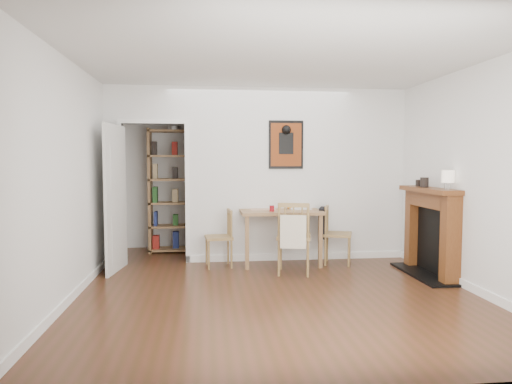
{
  "coord_description": "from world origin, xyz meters",
  "views": [
    {
      "loc": [
        -0.8,
        -5.42,
        1.52
      ],
      "look_at": [
        -0.13,
        0.6,
        1.1
      ],
      "focal_mm": 32.0,
      "sensor_mm": 36.0,
      "label": 1
    }
  ],
  "objects": [
    {
      "name": "chair_left",
      "position": [
        -0.62,
        1.03,
        0.41
      ],
      "size": [
        0.45,
        0.45,
        0.82
      ],
      "color": "#9F794A",
      "rests_on": "ground"
    },
    {
      "name": "chair_front",
      "position": [
        0.37,
        0.52,
        0.49
      ],
      "size": [
        0.58,
        0.63,
        0.97
      ],
      "color": "#9F794A",
      "rests_on": "ground"
    },
    {
      "name": "placemat",
      "position": [
        0.04,
        1.21,
        0.8
      ],
      "size": [
        0.37,
        0.28,
        0.0
      ],
      "primitive_type": "cube",
      "rotation": [
        0.0,
        0.0,
        -0.02
      ],
      "color": "beige",
      "rests_on": "dining_table"
    },
    {
      "name": "red_glass",
      "position": [
        0.13,
        0.93,
        0.84
      ],
      "size": [
        0.07,
        0.07,
        0.09
      ],
      "primitive_type": "cylinder",
      "color": "maroon",
      "rests_on": "dining_table"
    },
    {
      "name": "ceramic_jar_b",
      "position": [
        2.11,
        0.55,
        1.21
      ],
      "size": [
        0.07,
        0.07,
        0.09
      ],
      "primitive_type": "cylinder",
      "color": "black",
      "rests_on": "fireplace"
    },
    {
      "name": "ground",
      "position": [
        0.0,
        0.0,
        0.0
      ],
      "size": [
        5.2,
        5.2,
        0.0
      ],
      "primitive_type": "plane",
      "color": "#4D2819",
      "rests_on": "ground"
    },
    {
      "name": "orange_fruit",
      "position": [
        0.44,
        1.26,
        0.84
      ],
      "size": [
        0.08,
        0.08,
        0.08
      ],
      "primitive_type": "sphere",
      "color": "orange",
      "rests_on": "dining_table"
    },
    {
      "name": "notebook",
      "position": [
        0.59,
        1.18,
        0.8
      ],
      "size": [
        0.31,
        0.24,
        0.02
      ],
      "primitive_type": "cube",
      "rotation": [
        0.0,
        0.0,
        0.05
      ],
      "color": "silver",
      "rests_on": "dining_table"
    },
    {
      "name": "ceramic_jar_a",
      "position": [
        2.08,
        0.31,
        1.23
      ],
      "size": [
        0.11,
        0.11,
        0.13
      ],
      "primitive_type": "cylinder",
      "color": "black",
      "rests_on": "fireplace"
    },
    {
      "name": "mantel_lamp",
      "position": [
        2.14,
        -0.15,
        1.31
      ],
      "size": [
        0.15,
        0.15,
        0.24
      ],
      "color": "silver",
      "rests_on": "fireplace"
    },
    {
      "name": "room_shell",
      "position": [
        0.1,
        1.34,
        1.3
      ],
      "size": [
        5.2,
        5.2,
        5.2
      ],
      "color": "silver",
      "rests_on": "ground"
    },
    {
      "name": "fireplace",
      "position": [
        2.16,
        0.25,
        0.62
      ],
      "size": [
        0.45,
        1.25,
        1.16
      ],
      "color": "brown",
      "rests_on": "ground"
    },
    {
      "name": "dining_table",
      "position": [
        0.28,
        1.1,
        0.7
      ],
      "size": [
        1.16,
        0.74,
        0.79
      ],
      "color": "#9D7749",
      "rests_on": "ground"
    },
    {
      "name": "chair_right",
      "position": [
        1.1,
        1.01,
        0.44
      ],
      "size": [
        0.59,
        0.55,
        0.86
      ],
      "color": "#9F794A",
      "rests_on": "ground"
    },
    {
      "name": "bookshelf",
      "position": [
        -1.3,
        2.19,
        1.01
      ],
      "size": [
        0.86,
        0.34,
        2.04
      ],
      "color": "#9D7749",
      "rests_on": "ground"
    }
  ]
}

